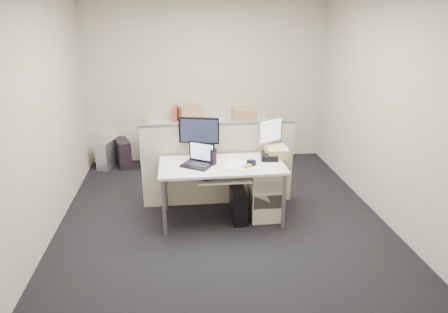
{
  "coord_description": "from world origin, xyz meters",
  "views": [
    {
      "loc": [
        -0.5,
        -4.45,
        2.45
      ],
      "look_at": [
        0.04,
        0.15,
        0.77
      ],
      "focal_mm": 32.0,
      "sensor_mm": 36.0,
      "label": 1
    }
  ],
  "objects": [
    {
      "name": "desk_phone",
      "position": [
        0.6,
        0.08,
        0.76
      ],
      "size": [
        0.22,
        0.19,
        0.06
      ],
      "primitive_type": "cube",
      "rotation": [
        0.0,
        0.0,
        -0.14
      ],
      "color": "black",
      "rests_on": "desk"
    },
    {
      "name": "cubicle_partition",
      "position": [
        0.0,
        0.45,
        0.55
      ],
      "size": [
        2.0,
        0.06,
        1.1
      ],
      "primitive_type": "cube",
      "color": "beige",
      "rests_on": "floor"
    },
    {
      "name": "banana",
      "position": [
        0.28,
        -0.13,
        0.75
      ],
      "size": [
        0.17,
        0.11,
        0.04
      ],
      "primitive_type": "ellipsoid",
      "rotation": [
        0.0,
        0.0,
        0.42
      ],
      "color": "gold",
      "rests_on": "desk"
    },
    {
      "name": "red_binder",
      "position": [
        -0.55,
        2.03,
        0.85
      ],
      "size": [
        0.08,
        0.29,
        0.27
      ],
      "primitive_type": "cube",
      "rotation": [
        0.0,
        0.0,
        -0.06
      ],
      "color": "#AB3727",
      "rests_on": "back_counter"
    },
    {
      "name": "travel_mug",
      "position": [
        -0.1,
        0.02,
        0.82
      ],
      "size": [
        0.1,
        0.1,
        0.17
      ],
      "primitive_type": "cylinder",
      "rotation": [
        0.0,
        0.0,
        -0.25
      ],
      "color": "black",
      "rests_on": "desk"
    },
    {
      "name": "back_counter",
      "position": [
        0.0,
        1.93,
        0.36
      ],
      "size": [
        2.0,
        0.6,
        0.72
      ],
      "primitive_type": "cube",
      "color": "beige",
      "rests_on": "floor"
    },
    {
      "name": "drawer_pedestal",
      "position": [
        0.55,
        0.05,
        0.33
      ],
      "size": [
        0.4,
        0.55,
        0.65
      ],
      "primitive_type": "cube",
      "color": "beige",
      "rests_on": "floor"
    },
    {
      "name": "pc_tower_spare_dark",
      "position": [
        -1.45,
        2.03,
        0.23
      ],
      "size": [
        0.34,
        0.52,
        0.45
      ],
      "primitive_type": "cube",
      "rotation": [
        0.0,
        0.0,
        0.32
      ],
      "color": "black",
      "rests_on": "floor"
    },
    {
      "name": "pc_tower_spare_silver",
      "position": [
        -1.7,
        2.03,
        0.23
      ],
      "size": [
        0.33,
        0.52,
        0.45
      ],
      "primitive_type": "cube",
      "rotation": [
        0.0,
        0.0,
        -0.31
      ],
      "color": "#B7B7BC",
      "rests_on": "floor"
    },
    {
      "name": "wall_left",
      "position": [
        -2.0,
        0.0,
        1.35
      ],
      "size": [
        0.02,
        4.5,
        2.7
      ],
      "primitive_type": "cube",
      "color": "beige",
      "rests_on": "ground"
    },
    {
      "name": "wall_right",
      "position": [
        2.0,
        0.0,
        1.35
      ],
      "size": [
        0.02,
        4.5,
        2.7
      ],
      "primitive_type": "cube",
      "color": "beige",
      "rests_on": "ground"
    },
    {
      "name": "laptop",
      "position": [
        -0.3,
        -0.02,
        0.86
      ],
      "size": [
        0.43,
        0.4,
        0.26
      ],
      "primitive_type": "cube",
      "rotation": [
        0.0,
        0.0,
        -0.56
      ],
      "color": "black",
      "rests_on": "desk"
    },
    {
      "name": "cardboard_box_left",
      "position": [
        -0.3,
        2.05,
        0.86
      ],
      "size": [
        0.44,
        0.38,
        0.27
      ],
      "primitive_type": "cube",
      "rotation": [
        0.0,
        0.0,
        0.35
      ],
      "color": "tan",
      "rests_on": "back_counter"
    },
    {
      "name": "cardboard_box_right",
      "position": [
        0.56,
        1.81,
        0.86
      ],
      "size": [
        0.39,
        0.31,
        0.27
      ],
      "primitive_type": "cube",
      "rotation": [
        0.0,
        0.0,
        0.05
      ],
      "color": "tan",
      "rests_on": "back_counter"
    },
    {
      "name": "wall_back",
      "position": [
        0.0,
        2.25,
        1.35
      ],
      "size": [
        4.0,
        0.02,
        2.7
      ],
      "primitive_type": "cube",
      "color": "beige",
      "rests_on": "ground"
    },
    {
      "name": "manila_folders",
      "position": [
        0.72,
        0.2,
        0.79
      ],
      "size": [
        0.26,
        0.33,
        0.12
      ],
      "primitive_type": "cube",
      "rotation": [
        0.0,
        0.0,
        -0.02
      ],
      "color": "#D6BA71",
      "rests_on": "desk"
    },
    {
      "name": "keyboard",
      "position": [
        -0.05,
        -0.14,
        0.64
      ],
      "size": [
        0.44,
        0.24,
        0.02
      ],
      "primitive_type": "cube",
      "rotation": [
        0.0,
        0.0,
        0.23
      ],
      "color": "black",
      "rests_on": "keyboard_tray"
    },
    {
      "name": "paper_stack",
      "position": [
        0.15,
        -0.08,
        0.74
      ],
      "size": [
        0.32,
        0.36,
        0.01
      ],
      "primitive_type": "cube",
      "rotation": [
        0.0,
        0.0,
        -0.33
      ],
      "color": "white",
      "rests_on": "desk"
    },
    {
      "name": "pc_tower_desk",
      "position": [
        0.2,
        -0.05,
        0.2
      ],
      "size": [
        0.17,
        0.43,
        0.4
      ],
      "primitive_type": "cube",
      "rotation": [
        0.0,
        0.0,
        0.0
      ],
      "color": "black",
      "rests_on": "floor"
    },
    {
      "name": "sticky_pad",
      "position": [
        0.18,
        -0.07,
        0.74
      ],
      "size": [
        0.09,
        0.09,
        0.01
      ],
      "primitive_type": "cube",
      "rotation": [
        0.0,
        0.0,
        0.38
      ],
      "color": "gold",
      "rests_on": "desk"
    },
    {
      "name": "monitor_main",
      "position": [
        -0.25,
        0.32,
        0.98
      ],
      "size": [
        0.54,
        0.31,
        0.51
      ],
      "primitive_type": "cube",
      "rotation": [
        0.0,
        0.0,
        -0.25
      ],
      "color": "black",
      "rests_on": "desk"
    },
    {
      "name": "wall_front",
      "position": [
        0.0,
        -2.25,
        1.35
      ],
      "size": [
        4.0,
        0.02,
        2.7
      ],
      "primitive_type": "cube",
      "color": "beige",
      "rests_on": "ground"
    },
    {
      "name": "monitor_small",
      "position": [
        0.65,
        0.32,
        0.96
      ],
      "size": [
        0.42,
        0.34,
        0.46
      ],
      "primitive_type": "cube",
      "rotation": [
        0.0,
        0.0,
        0.48
      ],
      "color": "#B7B7BC",
      "rests_on": "desk"
    },
    {
      "name": "trackball",
      "position": [
        0.35,
        -0.05,
        0.75
      ],
      "size": [
        0.14,
        0.14,
        0.05
      ],
      "primitive_type": "cylinder",
      "rotation": [
        0.0,
        0.0,
        -0.24
      ],
      "color": "black",
      "rests_on": "desk"
    },
    {
      "name": "cellphone",
      "position": [
        -0.12,
        0.05,
        0.74
      ],
      "size": [
        0.06,
        0.1,
        0.01
      ],
      "primitive_type": "cube",
      "rotation": [
        0.0,
        0.0,
        0.12
      ],
      "color": "black",
      "rests_on": "desk"
    },
    {
      "name": "keyboard_tray",
      "position": [
        0.0,
        -0.18,
        0.62
      ],
      "size": [
        0.62,
        0.32,
        0.02
      ],
      "primitive_type": "cube",
      "color": "silver",
      "rests_on": "desk"
    },
    {
      "name": "floor",
      "position": [
        0.0,
        0.0,
        -0.01
      ],
      "size": [
        4.0,
        4.5,
        0.01
      ],
      "primitive_type": "cube",
      "color": "black",
      "rests_on": "ground"
    },
    {
      "name": "desk",
      "position": [
        0.0,
        0.0,
        0.66
      ],
      "size": [
        1.5,
        0.75,
        0.73
      ],
      "color": "silver",
      "rests_on": "floor"
    }
  ]
}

